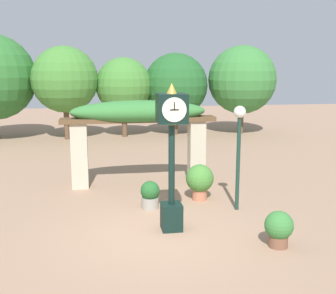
{
  "coord_description": "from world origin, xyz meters",
  "views": [
    {
      "loc": [
        -1.19,
        -8.87,
        3.7
      ],
      "look_at": [
        0.37,
        0.68,
        1.84
      ],
      "focal_mm": 45.0,
      "sensor_mm": 36.0,
      "label": 1
    }
  ],
  "objects_px": {
    "pedestal_clock": "(172,145)",
    "potted_plant_far_left": "(200,180)",
    "potted_plant_near_right": "(150,194)",
    "lamp_post": "(239,136)",
    "potted_plant_near_left": "(279,228)"
  },
  "relations": [
    {
      "from": "pedestal_clock",
      "to": "potted_plant_far_left",
      "type": "relative_size",
      "value": 3.31
    },
    {
      "from": "potted_plant_near_right",
      "to": "lamp_post",
      "type": "xyz_separation_m",
      "value": [
        2.23,
        -0.47,
        1.59
      ]
    },
    {
      "from": "pedestal_clock",
      "to": "lamp_post",
      "type": "relative_size",
      "value": 1.23
    },
    {
      "from": "pedestal_clock",
      "to": "potted_plant_near_left",
      "type": "distance_m",
      "value": 2.87
    },
    {
      "from": "potted_plant_near_left",
      "to": "lamp_post",
      "type": "xyz_separation_m",
      "value": [
        -0.11,
        2.37,
        1.55
      ]
    },
    {
      "from": "pedestal_clock",
      "to": "potted_plant_near_left",
      "type": "bearing_deg",
      "value": -32.3
    },
    {
      "from": "pedestal_clock",
      "to": "potted_plant_near_left",
      "type": "relative_size",
      "value": 4.36
    },
    {
      "from": "potted_plant_near_right",
      "to": "lamp_post",
      "type": "bearing_deg",
      "value": -11.83
    },
    {
      "from": "potted_plant_near_right",
      "to": "potted_plant_far_left",
      "type": "xyz_separation_m",
      "value": [
        1.46,
        0.5,
        0.2
      ]
    },
    {
      "from": "pedestal_clock",
      "to": "potted_plant_near_left",
      "type": "xyz_separation_m",
      "value": [
        2.04,
        -1.29,
        -1.56
      ]
    },
    {
      "from": "pedestal_clock",
      "to": "lamp_post",
      "type": "xyz_separation_m",
      "value": [
        1.93,
        1.09,
        -0.02
      ]
    },
    {
      "from": "potted_plant_near_right",
      "to": "pedestal_clock",
      "type": "bearing_deg",
      "value": -78.81
    },
    {
      "from": "potted_plant_near_left",
      "to": "potted_plant_far_left",
      "type": "distance_m",
      "value": 3.46
    },
    {
      "from": "pedestal_clock",
      "to": "potted_plant_far_left",
      "type": "xyz_separation_m",
      "value": [
        1.15,
        2.06,
        -1.41
      ]
    },
    {
      "from": "potted_plant_near_left",
      "to": "lamp_post",
      "type": "relative_size",
      "value": 0.28
    }
  ]
}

